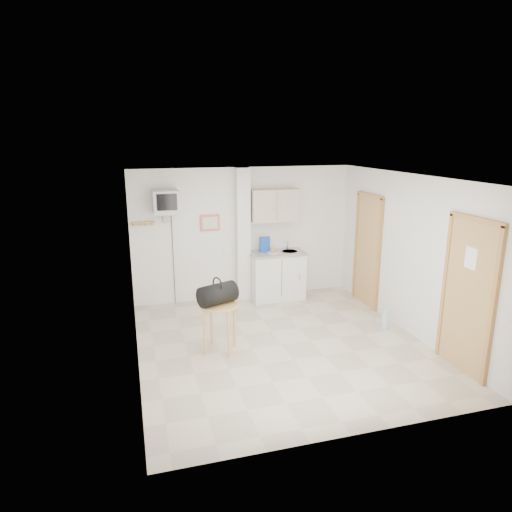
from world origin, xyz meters
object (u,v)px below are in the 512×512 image
object	(u,v)px
crt_television	(166,203)
round_table	(219,311)
water_bottle	(385,320)
duffel_bag	(218,294)

from	to	relation	value
crt_television	round_table	xyz separation A→B (m)	(0.52, -1.95, -1.31)
round_table	water_bottle	world-z (taller)	round_table
round_table	duffel_bag	world-z (taller)	duffel_bag
round_table	duffel_bag	xyz separation A→B (m)	(-0.02, -0.02, 0.27)
round_table	duffel_bag	distance (m)	0.27
round_table	water_bottle	xyz separation A→B (m)	(2.75, 0.04, -0.48)
round_table	water_bottle	bearing A→B (deg)	0.76
duffel_bag	water_bottle	bearing A→B (deg)	-22.07
crt_television	round_table	distance (m)	2.41
duffel_bag	crt_television	bearing A→B (deg)	80.70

